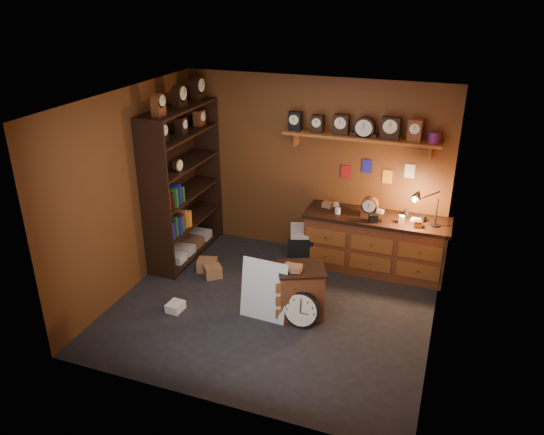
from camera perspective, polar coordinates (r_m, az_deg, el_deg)
The scene contains 11 objects.
floor at distance 7.02m, azimuth 0.01°, elevation -9.68°, with size 4.00×4.00×0.00m, color black.
room_shell at distance 6.31m, azimuth 0.73°, elevation 3.87°, with size 4.02×3.62×2.71m.
shelving_unit at distance 7.95m, azimuth -9.78°, elevation 4.26°, with size 0.47×1.60×2.58m.
workbench at distance 7.81m, azimuth 11.04°, elevation -2.43°, with size 2.04×0.66×1.36m.
low_cabinet at distance 6.74m, azimuth 3.10°, elevation -7.62°, with size 0.73×0.68×0.75m.
big_round_clock at distance 6.58m, azimuth 3.17°, elevation -9.88°, with size 0.46×0.16×0.46m.
white_panel at distance 6.85m, azimuth -0.88°, elevation -10.61°, with size 0.60×0.03×0.80m, color silver.
mini_fridge at distance 8.02m, azimuth 3.78°, elevation -2.97°, with size 0.64×0.66×0.52m.
floor_box_a at distance 7.88m, azimuth -6.99°, elevation -5.07°, with size 0.28×0.24×0.17m, color #9A6C43.
floor_box_b at distance 7.05m, azimuth -10.35°, elevation -9.41°, with size 0.18×0.22×0.11m, color white.
floor_box_c at distance 7.70m, azimuth -6.37°, elevation -5.79°, with size 0.23×0.19×0.18m, color #9A6C43.
Camera 1 is at (2.00, -5.48, 3.90)m, focal length 35.00 mm.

